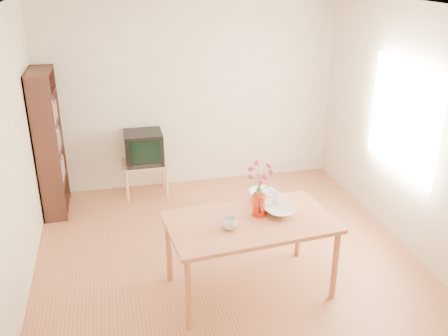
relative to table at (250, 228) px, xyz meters
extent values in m
plane|color=#955534|center=(-0.09, 0.39, -0.68)|extent=(4.50, 4.50, 0.00)
plane|color=white|center=(-0.09, 0.39, 1.92)|extent=(4.50, 4.50, 0.00)
plane|color=beige|center=(-0.09, 2.64, 0.62)|extent=(4.00, 0.00, 4.00)
plane|color=beige|center=(-0.09, -1.86, 0.62)|extent=(4.00, 0.00, 4.00)
plane|color=beige|center=(-2.09, 0.39, 0.62)|extent=(0.00, 4.50, 4.50)
plane|color=beige|center=(1.91, 0.39, 0.62)|extent=(0.00, 4.50, 4.50)
plane|color=white|center=(1.89, 0.69, 0.72)|extent=(0.00, 1.30, 1.30)
cube|color=#A85D39|center=(0.00, 0.00, 0.05)|extent=(1.60, 1.01, 0.04)
cylinder|color=#A85D39|center=(-0.66, -0.44, -0.32)|extent=(0.06, 0.06, 0.71)
cylinder|color=#A85D39|center=(0.74, -0.31, -0.32)|extent=(0.06, 0.06, 0.71)
cylinder|color=#A85D39|center=(-0.74, 0.31, -0.32)|extent=(0.06, 0.06, 0.71)
cylinder|color=#A85D39|center=(0.66, 0.44, -0.32)|extent=(0.06, 0.06, 0.71)
cube|color=tan|center=(-0.79, 2.36, -0.23)|extent=(0.60, 0.45, 0.03)
cylinder|color=tan|center=(-1.05, 2.18, -0.46)|extent=(0.04, 0.04, 0.43)
cylinder|color=tan|center=(-0.53, 2.18, -0.46)|extent=(0.04, 0.04, 0.43)
cylinder|color=tan|center=(-1.05, 2.55, -0.46)|extent=(0.04, 0.04, 0.43)
cylinder|color=tan|center=(-0.53, 2.55, -0.46)|extent=(0.04, 0.04, 0.43)
cube|color=black|center=(-1.94, 1.81, 0.22)|extent=(0.28, 0.02, 1.80)
cube|color=black|center=(-1.94, 2.48, 0.22)|extent=(0.28, 0.03, 1.80)
cube|color=black|center=(-2.07, 2.14, 0.22)|extent=(0.02, 0.70, 1.80)
cube|color=black|center=(-1.94, 2.14, -0.64)|extent=(0.27, 0.65, 0.02)
cube|color=black|center=(-1.94, 2.14, -0.28)|extent=(0.27, 0.65, 0.02)
cube|color=black|center=(-1.94, 2.14, 0.10)|extent=(0.27, 0.65, 0.02)
cube|color=black|center=(-1.94, 2.14, 0.48)|extent=(0.27, 0.65, 0.02)
cube|color=black|center=(-1.94, 2.14, 0.84)|extent=(0.27, 0.65, 0.02)
cube|color=black|center=(-1.94, 2.14, 1.10)|extent=(0.27, 0.65, 0.02)
cylinder|color=red|center=(0.10, 0.09, 0.17)|extent=(0.12, 0.12, 0.20)
cylinder|color=red|center=(0.10, 0.09, 0.09)|extent=(0.14, 0.14, 0.02)
cylinder|color=red|center=(0.10, 0.09, 0.28)|extent=(0.13, 0.13, 0.01)
cone|color=red|center=(0.12, 0.04, 0.25)|extent=(0.06, 0.07, 0.06)
torus|color=black|center=(0.09, 0.16, 0.18)|extent=(0.04, 0.10, 0.10)
imported|color=white|center=(-0.23, -0.10, 0.13)|extent=(0.19, 0.19, 0.11)
imported|color=white|center=(0.27, 0.24, 0.28)|extent=(0.48, 0.48, 0.41)
imported|color=white|center=(0.23, 0.24, 0.24)|extent=(0.10, 0.10, 0.07)
imported|color=white|center=(0.32, 0.26, 0.24)|extent=(0.08, 0.08, 0.06)
cube|color=black|center=(-0.79, 2.36, 0.00)|extent=(0.49, 0.45, 0.42)
cube|color=black|center=(-0.79, 2.45, 0.02)|extent=(0.34, 0.25, 0.30)
cube|color=black|center=(-0.79, 2.14, 0.02)|extent=(0.38, 0.01, 0.30)
camera|label=1|loc=(-1.16, -3.88, 2.31)|focal=40.00mm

